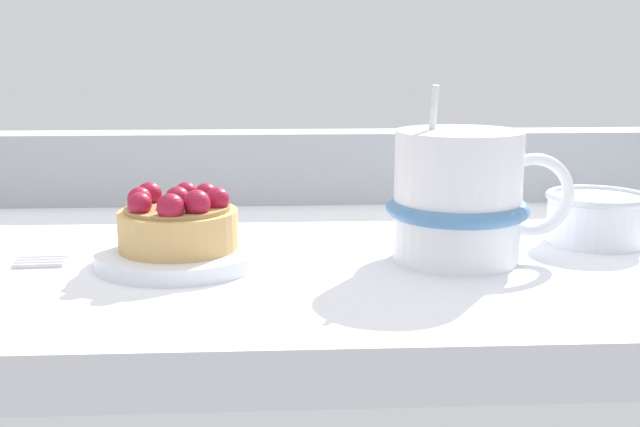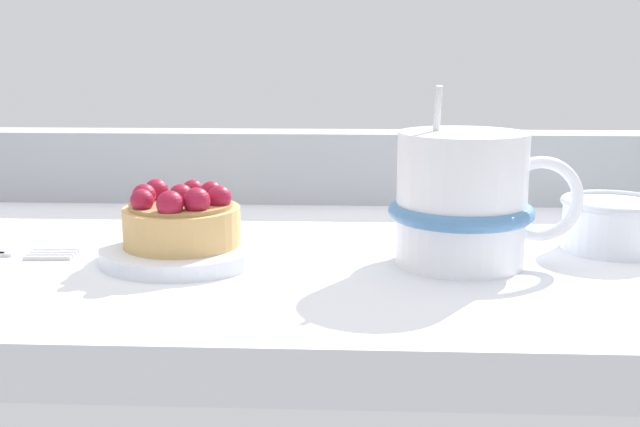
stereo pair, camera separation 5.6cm
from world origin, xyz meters
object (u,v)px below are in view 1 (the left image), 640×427
(coffee_mug, at_px, (461,197))
(dessert_plate, at_px, (181,257))
(raspberry_tart, at_px, (179,223))
(sugar_bowl, at_px, (598,216))

(coffee_mug, bearing_deg, dessert_plate, -179.61)
(dessert_plate, relative_size, raspberry_tart, 1.41)
(dessert_plate, bearing_deg, coffee_mug, 0.39)
(dessert_plate, distance_m, coffee_mug, 0.21)
(dessert_plate, bearing_deg, raspberry_tart, -101.50)
(dessert_plate, relative_size, coffee_mug, 0.87)
(dessert_plate, xyz_separation_m, sugar_bowl, (0.32, 0.04, 0.02))
(dessert_plate, distance_m, raspberry_tart, 0.02)
(raspberry_tart, height_order, coffee_mug, coffee_mug)
(dessert_plate, height_order, coffee_mug, coffee_mug)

